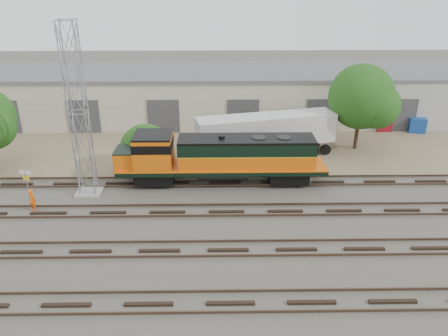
{
  "coord_description": "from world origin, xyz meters",
  "views": [
    {
      "loc": [
        -0.58,
        -24.29,
        14.83
      ],
      "look_at": [
        -0.13,
        4.0,
        2.2
      ],
      "focal_mm": 35.0,
      "sensor_mm": 36.0,
      "label": 1
    }
  ],
  "objects_px": {
    "locomotive": "(218,157)",
    "semi_trailer": "(269,131)",
    "signal_tower": "(79,116)",
    "worker": "(32,200)"
  },
  "relations": [
    {
      "from": "signal_tower",
      "to": "worker",
      "type": "bearing_deg",
      "value": -140.81
    },
    {
      "from": "signal_tower",
      "to": "semi_trailer",
      "type": "distance_m",
      "value": 16.05
    },
    {
      "from": "signal_tower",
      "to": "semi_trailer",
      "type": "height_order",
      "value": "signal_tower"
    },
    {
      "from": "worker",
      "to": "semi_trailer",
      "type": "xyz_separation_m",
      "value": [
        17.1,
        9.52,
        1.54
      ]
    },
    {
      "from": "locomotive",
      "to": "semi_trailer",
      "type": "xyz_separation_m",
      "value": [
        4.48,
        5.57,
        0.15
      ]
    },
    {
      "from": "locomotive",
      "to": "worker",
      "type": "relative_size",
      "value": 9.72
    },
    {
      "from": "semi_trailer",
      "to": "locomotive",
      "type": "bearing_deg",
      "value": -142.22
    },
    {
      "from": "worker",
      "to": "semi_trailer",
      "type": "bearing_deg",
      "value": -120.21
    },
    {
      "from": "locomotive",
      "to": "semi_trailer",
      "type": "height_order",
      "value": "locomotive"
    },
    {
      "from": "signal_tower",
      "to": "worker",
      "type": "distance_m",
      "value": 6.51
    }
  ]
}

